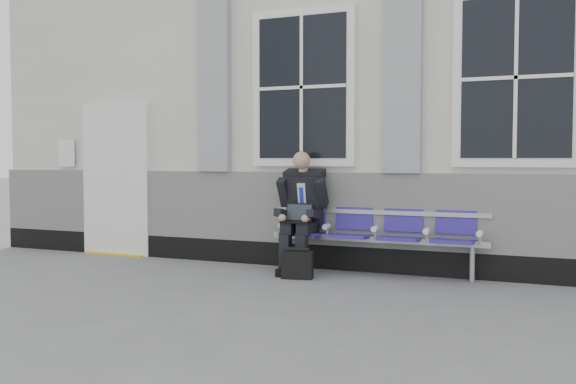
% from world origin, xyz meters
% --- Properties ---
extents(ground, '(70.00, 70.00, 0.00)m').
position_xyz_m(ground, '(0.00, 0.00, 0.00)').
color(ground, slate).
rests_on(ground, ground).
extents(station_building, '(14.40, 4.40, 4.49)m').
position_xyz_m(station_building, '(-0.02, 3.47, 2.22)').
color(station_building, silver).
rests_on(station_building, ground).
extents(bench, '(2.60, 0.47, 0.91)m').
position_xyz_m(bench, '(-1.17, 1.32, 0.55)').
color(bench, '#9EA0A3').
rests_on(bench, ground).
extents(businessman, '(0.60, 0.80, 1.46)m').
position_xyz_m(businessman, '(-2.06, 1.19, 0.78)').
color(businessman, black).
rests_on(businessman, ground).
extents(briefcase, '(0.37, 0.21, 0.36)m').
position_xyz_m(briefcase, '(-1.93, 0.71, 0.17)').
color(briefcase, black).
rests_on(briefcase, ground).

